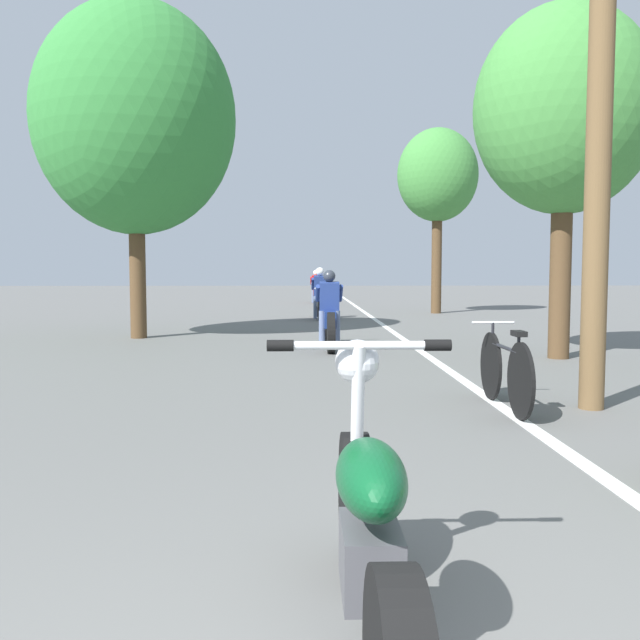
{
  "coord_description": "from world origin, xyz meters",
  "views": [
    {
      "loc": [
        -0.11,
        -1.1,
        1.36
      ],
      "look_at": [
        0.03,
        5.16,
        0.9
      ],
      "focal_mm": 38.0,
      "sensor_mm": 36.0,
      "label": 1
    }
  ],
  "objects_px": {
    "utility_pole": "(600,95)",
    "roadside_tree_right_far": "(438,177)",
    "motorcycle_rider_lead": "(329,319)",
    "motorcycle_rider_mid": "(320,299)",
    "roadside_tree_left": "(135,119)",
    "roadside_tree_right_near": "(565,112)",
    "motorcycle_foreground": "(369,535)",
    "bicycle_parked": "(505,370)",
    "motorcycle_rider_far": "(316,290)"
  },
  "relations": [
    {
      "from": "utility_pole",
      "to": "roadside_tree_right_far",
      "type": "xyz_separation_m",
      "value": [
        1.37,
        14.9,
        1.28
      ]
    },
    {
      "from": "motorcycle_rider_lead",
      "to": "motorcycle_rider_mid",
      "type": "distance_m",
      "value": 7.36
    },
    {
      "from": "utility_pole",
      "to": "roadside_tree_left",
      "type": "distance_m",
      "value": 9.52
    },
    {
      "from": "roadside_tree_right_near",
      "to": "utility_pole",
      "type": "bearing_deg",
      "value": -106.29
    },
    {
      "from": "utility_pole",
      "to": "motorcycle_foreground",
      "type": "xyz_separation_m",
      "value": [
        -2.6,
        -4.23,
        -2.59
      ]
    },
    {
      "from": "roadside_tree_right_near",
      "to": "roadside_tree_right_far",
      "type": "relative_size",
      "value": 0.92
    },
    {
      "from": "roadside_tree_right_far",
      "to": "motorcycle_foreground",
      "type": "relative_size",
      "value": 2.87
    },
    {
      "from": "utility_pole",
      "to": "roadside_tree_left",
      "type": "relative_size",
      "value": 0.89
    },
    {
      "from": "utility_pole",
      "to": "roadside_tree_right_far",
      "type": "relative_size",
      "value": 1.01
    },
    {
      "from": "motorcycle_rider_mid",
      "to": "utility_pole",
      "type": "bearing_deg",
      "value": -79.3
    },
    {
      "from": "utility_pole",
      "to": "roadside_tree_right_near",
      "type": "height_order",
      "value": "utility_pole"
    },
    {
      "from": "roadside_tree_right_far",
      "to": "roadside_tree_left",
      "type": "xyz_separation_m",
      "value": [
        -7.54,
        -7.76,
        0.04
      ]
    },
    {
      "from": "bicycle_parked",
      "to": "motorcycle_rider_far",
      "type": "bearing_deg",
      "value": 93.84
    },
    {
      "from": "motorcycle_rider_lead",
      "to": "bicycle_parked",
      "type": "bearing_deg",
      "value": -73.79
    },
    {
      "from": "motorcycle_rider_lead",
      "to": "motorcycle_rider_far",
      "type": "distance_m",
      "value": 16.72
    },
    {
      "from": "roadside_tree_right_near",
      "to": "motorcycle_foreground",
      "type": "height_order",
      "value": "roadside_tree_right_near"
    },
    {
      "from": "roadside_tree_right_near",
      "to": "motorcycle_foreground",
      "type": "xyz_separation_m",
      "value": [
        -3.71,
        -8.04,
        -3.32
      ]
    },
    {
      "from": "utility_pole",
      "to": "motorcycle_foreground",
      "type": "distance_m",
      "value": 5.6
    },
    {
      "from": "motorcycle_foreground",
      "to": "motorcycle_rider_lead",
      "type": "height_order",
      "value": "motorcycle_rider_lead"
    },
    {
      "from": "roadside_tree_left",
      "to": "bicycle_parked",
      "type": "bearing_deg",
      "value": -53.35
    },
    {
      "from": "roadside_tree_right_near",
      "to": "bicycle_parked",
      "type": "xyz_separation_m",
      "value": [
        -1.97,
        -3.8,
        -3.37
      ]
    },
    {
      "from": "roadside_tree_right_near",
      "to": "motorcycle_rider_far",
      "type": "xyz_separation_m",
      "value": [
        -3.45,
        18.17,
        -3.23
      ]
    },
    {
      "from": "motorcycle_rider_far",
      "to": "bicycle_parked",
      "type": "distance_m",
      "value": 22.02
    },
    {
      "from": "motorcycle_foreground",
      "to": "bicycle_parked",
      "type": "xyz_separation_m",
      "value": [
        1.74,
        4.23,
        -0.05
      ]
    },
    {
      "from": "motorcycle_foreground",
      "to": "bicycle_parked",
      "type": "relative_size",
      "value": 1.19
    },
    {
      "from": "motorcycle_rider_lead",
      "to": "motorcycle_rider_far",
      "type": "relative_size",
      "value": 1.06
    },
    {
      "from": "roadside_tree_right_far",
      "to": "utility_pole",
      "type": "bearing_deg",
      "value": -95.26
    },
    {
      "from": "roadside_tree_right_near",
      "to": "roadside_tree_right_far",
      "type": "xyz_separation_m",
      "value": [
        0.26,
        11.09,
        0.55
      ]
    },
    {
      "from": "roadside_tree_left",
      "to": "motorcycle_rider_lead",
      "type": "bearing_deg",
      "value": -26.39
    },
    {
      "from": "roadside_tree_right_far",
      "to": "roadside_tree_left",
      "type": "relative_size",
      "value": 0.88
    },
    {
      "from": "roadside_tree_right_near",
      "to": "motorcycle_rider_far",
      "type": "distance_m",
      "value": 18.78
    },
    {
      "from": "roadside_tree_right_near",
      "to": "bicycle_parked",
      "type": "relative_size",
      "value": 3.16
    },
    {
      "from": "motorcycle_foreground",
      "to": "bicycle_parked",
      "type": "distance_m",
      "value": 4.58
    },
    {
      "from": "motorcycle_rider_far",
      "to": "motorcycle_foreground",
      "type": "bearing_deg",
      "value": -90.58
    },
    {
      "from": "roadside_tree_left",
      "to": "bicycle_parked",
      "type": "distance_m",
      "value": 9.73
    },
    {
      "from": "roadside_tree_right_near",
      "to": "motorcycle_rider_lead",
      "type": "height_order",
      "value": "roadside_tree_right_near"
    },
    {
      "from": "motorcycle_rider_mid",
      "to": "motorcycle_rider_far",
      "type": "xyz_separation_m",
      "value": [
        0.05,
        9.36,
        -0.02
      ]
    },
    {
      "from": "bicycle_parked",
      "to": "utility_pole",
      "type": "bearing_deg",
      "value": -0.54
    },
    {
      "from": "motorcycle_rider_mid",
      "to": "bicycle_parked",
      "type": "height_order",
      "value": "motorcycle_rider_mid"
    },
    {
      "from": "roadside_tree_right_far",
      "to": "motorcycle_rider_far",
      "type": "xyz_separation_m",
      "value": [
        -3.7,
        7.08,
        -3.77
      ]
    },
    {
      "from": "roadside_tree_left",
      "to": "motorcycle_foreground",
      "type": "relative_size",
      "value": 3.28
    },
    {
      "from": "roadside_tree_right_far",
      "to": "bicycle_parked",
      "type": "height_order",
      "value": "roadside_tree_right_far"
    },
    {
      "from": "motorcycle_foreground",
      "to": "motorcycle_rider_mid",
      "type": "xyz_separation_m",
      "value": [
        0.21,
        16.85,
        0.11
      ]
    },
    {
      "from": "roadside_tree_right_near",
      "to": "bicycle_parked",
      "type": "height_order",
      "value": "roadside_tree_right_near"
    },
    {
      "from": "motorcycle_foreground",
      "to": "roadside_tree_left",
      "type": "bearing_deg",
      "value": 107.42
    },
    {
      "from": "roadside_tree_right_near",
      "to": "roadside_tree_right_far",
      "type": "bearing_deg",
      "value": 88.67
    },
    {
      "from": "motorcycle_foreground",
      "to": "motorcycle_rider_mid",
      "type": "height_order",
      "value": "motorcycle_rider_mid"
    },
    {
      "from": "roadside_tree_left",
      "to": "motorcycle_rider_far",
      "type": "xyz_separation_m",
      "value": [
        3.83,
        14.84,
        -3.82
      ]
    },
    {
      "from": "utility_pole",
      "to": "motorcycle_rider_mid",
      "type": "relative_size",
      "value": 2.82
    },
    {
      "from": "roadside_tree_left",
      "to": "motorcycle_rider_far",
      "type": "height_order",
      "value": "roadside_tree_left"
    }
  ]
}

